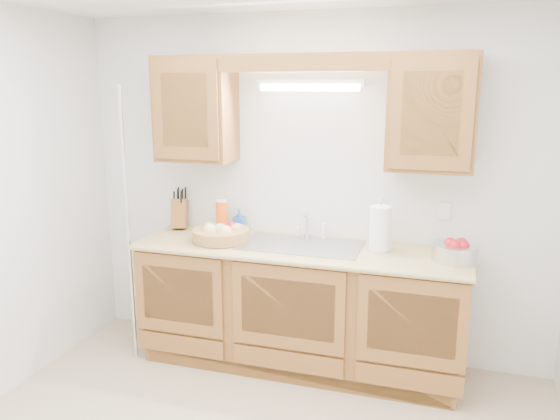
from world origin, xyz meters
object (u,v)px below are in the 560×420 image
(knife_block, at_px, (180,213))
(paper_towel, at_px, (380,229))
(fruit_basket, at_px, (221,233))
(apple_bowl, at_px, (455,251))

(knife_block, height_order, paper_towel, paper_towel)
(knife_block, bearing_deg, fruit_basket, -44.26)
(paper_towel, bearing_deg, apple_bowl, -10.31)
(fruit_basket, relative_size, paper_towel, 1.40)
(knife_block, height_order, apple_bowl, knife_block)
(paper_towel, bearing_deg, knife_block, 175.01)
(fruit_basket, distance_m, knife_block, 0.51)
(fruit_basket, xyz_separation_m, knife_block, (-0.45, 0.24, 0.06))
(apple_bowl, bearing_deg, fruit_basket, -179.61)
(fruit_basket, bearing_deg, apple_bowl, 0.39)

